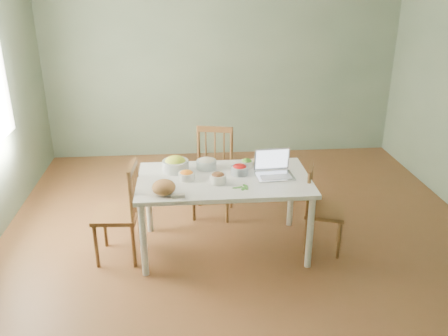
{
  "coord_description": "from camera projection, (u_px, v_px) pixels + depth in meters",
  "views": [
    {
      "loc": [
        -0.57,
        -4.2,
        2.53
      ],
      "look_at": [
        -0.22,
        -0.18,
        0.85
      ],
      "focal_mm": 37.87,
      "sensor_mm": 36.0,
      "label": 1
    }
  ],
  "objects": [
    {
      "name": "bowl_mushroom",
      "position": [
        218.0,
        178.0,
        4.29
      ],
      "size": [
        0.19,
        0.19,
        0.1
      ],
      "primitive_type": null,
      "rotation": [
        0.0,
        0.0,
        -0.35
      ],
      "color": "black",
      "rests_on": "dining_table"
    },
    {
      "name": "chair_right",
      "position": [
        325.0,
        209.0,
        4.53
      ],
      "size": [
        0.46,
        0.48,
        0.86
      ],
      "primitive_type": null,
      "rotation": [
        0.0,
        0.0,
        1.24
      ],
      "color": "#59311A",
      "rests_on": "floor"
    },
    {
      "name": "chair_left",
      "position": [
        116.0,
        212.0,
        4.37
      ],
      "size": [
        0.43,
        0.45,
        0.95
      ],
      "primitive_type": null,
      "rotation": [
        0.0,
        0.0,
        -1.64
      ],
      "color": "#59311A",
      "rests_on": "floor"
    },
    {
      "name": "wall_front",
      "position": [
        320.0,
        264.0,
        2.06
      ],
      "size": [
        5.0,
        0.0,
        2.7
      ],
      "primitive_type": "cube",
      "color": "gray",
      "rests_on": "ground"
    },
    {
      "name": "bread_boule",
      "position": [
        164.0,
        187.0,
        4.05
      ],
      "size": [
        0.24,
        0.24,
        0.13
      ],
      "primitive_type": "ellipsoid",
      "rotation": [
        0.0,
        0.0,
        -0.21
      ],
      "color": "#A87641",
      "rests_on": "dining_table"
    },
    {
      "name": "wall_back",
      "position": [
        223.0,
        63.0,
        6.66
      ],
      "size": [
        5.0,
        0.0,
        2.7
      ],
      "primitive_type": "cube",
      "color": "gray",
      "rests_on": "ground"
    },
    {
      "name": "dining_table",
      "position": [
        224.0,
        214.0,
        4.55
      ],
      "size": [
        1.61,
        0.91,
        0.75
      ],
      "primitive_type": null,
      "color": "white",
      "rests_on": "floor"
    },
    {
      "name": "chair_far",
      "position": [
        213.0,
        174.0,
        5.16
      ],
      "size": [
        0.51,
        0.49,
        0.97
      ],
      "primitive_type": null,
      "rotation": [
        0.0,
        0.0,
        -0.22
      ],
      "color": "#59311A",
      "rests_on": "floor"
    },
    {
      "name": "basil_bunch",
      "position": [
        240.0,
        187.0,
        4.2
      ],
      "size": [
        0.17,
        0.17,
        0.02
      ],
      "primitive_type": null,
      "color": "#24591D",
      "rests_on": "dining_table"
    },
    {
      "name": "laptop",
      "position": [
        275.0,
        165.0,
        4.38
      ],
      "size": [
        0.36,
        0.29,
        0.24
      ],
      "primitive_type": null,
      "rotation": [
        0.0,
        0.0,
        0.06
      ],
      "color": "silver",
      "rests_on": "dining_table"
    },
    {
      "name": "bowl_onion",
      "position": [
        206.0,
        163.0,
        4.61
      ],
      "size": [
        0.25,
        0.25,
        0.11
      ],
      "primitive_type": null,
      "rotation": [
        0.0,
        0.0,
        -0.37
      ],
      "color": "silver",
      "rests_on": "dining_table"
    },
    {
      "name": "butter_stick",
      "position": [
        178.0,
        196.0,
        4.01
      ],
      "size": [
        0.12,
        0.05,
        0.03
      ],
      "primitive_type": "cube",
      "rotation": [
        0.0,
        0.0,
        0.14
      ],
      "color": "silver",
      "rests_on": "dining_table"
    },
    {
      "name": "bowl_redpep",
      "position": [
        240.0,
        169.0,
        4.47
      ],
      "size": [
        0.17,
        0.17,
        0.1
      ],
      "primitive_type": null,
      "rotation": [
        0.0,
        0.0,
        0.01
      ],
      "color": "red",
      "rests_on": "dining_table"
    },
    {
      "name": "flatbread",
      "position": [
        259.0,
        162.0,
        4.75
      ],
      "size": [
        0.23,
        0.23,
        0.02
      ],
      "primitive_type": "cylinder",
      "rotation": [
        0.0,
        0.0,
        -0.11
      ],
      "color": "#CDB688",
      "rests_on": "dining_table"
    },
    {
      "name": "floor",
      "position": [
        243.0,
        237.0,
        4.87
      ],
      "size": [
        5.0,
        5.0,
        0.0
      ],
      "primitive_type": "cube",
      "color": "brown",
      "rests_on": "ground"
    },
    {
      "name": "bowl_carrot",
      "position": [
        187.0,
        175.0,
        4.36
      ],
      "size": [
        0.2,
        0.2,
        0.09
      ],
      "primitive_type": null,
      "rotation": [
        0.0,
        0.0,
        0.38
      ],
      "color": "orange",
      "rests_on": "dining_table"
    },
    {
      "name": "bowl_squash",
      "position": [
        175.0,
        164.0,
        4.53
      ],
      "size": [
        0.26,
        0.26,
        0.15
      ],
      "primitive_type": null,
      "rotation": [
        0.0,
        0.0,
        -0.04
      ],
      "color": "yellow",
      "rests_on": "dining_table"
    },
    {
      "name": "bowl_broccoli",
      "position": [
        247.0,
        163.0,
        4.65
      ],
      "size": [
        0.16,
        0.16,
        0.08
      ],
      "primitive_type": null,
      "rotation": [
        0.0,
        0.0,
        0.27
      ],
      "color": "#345E25",
      "rests_on": "dining_table"
    }
  ]
}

